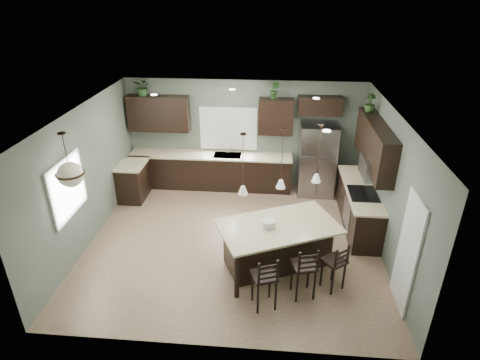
% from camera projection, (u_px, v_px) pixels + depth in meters
% --- Properties ---
extents(ground, '(6.00, 6.00, 0.00)m').
position_uv_depth(ground, '(234.00, 241.00, 8.50)').
color(ground, '#9E8466').
rests_on(ground, ground).
extents(pantry_door, '(0.04, 0.82, 2.04)m').
position_uv_depth(pantry_door, '(408.00, 253.00, 6.43)').
color(pantry_door, white).
rests_on(pantry_door, ground).
extents(window_back, '(1.35, 0.02, 1.00)m').
position_uv_depth(window_back, '(228.00, 129.00, 10.28)').
color(window_back, white).
rests_on(window_back, room_shell).
extents(window_left, '(0.02, 1.10, 1.00)m').
position_uv_depth(window_left, '(67.00, 188.00, 7.33)').
color(window_left, white).
rests_on(window_left, room_shell).
extents(left_return_cabs, '(0.60, 0.90, 0.90)m').
position_uv_depth(left_return_cabs, '(133.00, 181.00, 10.03)').
color(left_return_cabs, black).
rests_on(left_return_cabs, ground).
extents(left_return_countertop, '(0.66, 0.96, 0.04)m').
position_uv_depth(left_return_countertop, '(132.00, 164.00, 9.82)').
color(left_return_countertop, beige).
rests_on(left_return_countertop, left_return_cabs).
extents(back_lower_cabs, '(4.20, 0.60, 0.90)m').
position_uv_depth(back_lower_cabs, '(211.00, 171.00, 10.55)').
color(back_lower_cabs, black).
rests_on(back_lower_cabs, ground).
extents(back_countertop, '(4.20, 0.66, 0.04)m').
position_uv_depth(back_countertop, '(210.00, 155.00, 10.33)').
color(back_countertop, beige).
rests_on(back_countertop, back_lower_cabs).
extents(sink_inset, '(0.70, 0.45, 0.01)m').
position_uv_depth(sink_inset, '(227.00, 155.00, 10.28)').
color(sink_inset, gray).
rests_on(sink_inset, back_countertop).
extents(faucet, '(0.02, 0.02, 0.28)m').
position_uv_depth(faucet, '(227.00, 150.00, 10.19)').
color(faucet, silver).
rests_on(faucet, back_countertop).
extents(back_upper_left, '(1.55, 0.34, 0.90)m').
position_uv_depth(back_upper_left, '(159.00, 114.00, 10.10)').
color(back_upper_left, black).
rests_on(back_upper_left, room_shell).
extents(back_upper_right, '(0.85, 0.34, 0.90)m').
position_uv_depth(back_upper_right, '(276.00, 117.00, 9.87)').
color(back_upper_right, black).
rests_on(back_upper_right, room_shell).
extents(fridge_header, '(1.05, 0.34, 0.45)m').
position_uv_depth(fridge_header, '(320.00, 106.00, 9.66)').
color(fridge_header, black).
rests_on(fridge_header, room_shell).
extents(right_lower_cabs, '(0.60, 2.35, 0.90)m').
position_uv_depth(right_lower_cabs, '(359.00, 207.00, 8.87)').
color(right_lower_cabs, black).
rests_on(right_lower_cabs, ground).
extents(right_countertop, '(0.66, 2.35, 0.04)m').
position_uv_depth(right_countertop, '(361.00, 189.00, 8.66)').
color(right_countertop, beige).
rests_on(right_countertop, right_lower_cabs).
extents(cooktop, '(0.58, 0.75, 0.02)m').
position_uv_depth(cooktop, '(363.00, 194.00, 8.41)').
color(cooktop, black).
rests_on(cooktop, right_countertop).
extents(wall_oven_front, '(0.01, 0.72, 0.60)m').
position_uv_depth(wall_oven_front, '(347.00, 213.00, 8.65)').
color(wall_oven_front, gray).
rests_on(wall_oven_front, right_lower_cabs).
extents(right_upper_cabs, '(0.34, 2.35, 0.90)m').
position_uv_depth(right_upper_cabs, '(375.00, 144.00, 8.19)').
color(right_upper_cabs, black).
rests_on(right_upper_cabs, room_shell).
extents(microwave, '(0.40, 0.75, 0.40)m').
position_uv_depth(microwave, '(372.00, 168.00, 8.13)').
color(microwave, gray).
rests_on(microwave, right_upper_cabs).
extents(refrigerator, '(0.90, 0.74, 1.85)m').
position_uv_depth(refrigerator, '(317.00, 160.00, 10.04)').
color(refrigerator, gray).
rests_on(refrigerator, ground).
extents(kitchen_island, '(2.46, 2.00, 0.92)m').
position_uv_depth(kitchen_island, '(278.00, 246.00, 7.56)').
color(kitchen_island, black).
rests_on(kitchen_island, ground).
extents(serving_dish, '(0.24, 0.24, 0.14)m').
position_uv_depth(serving_dish, '(269.00, 224.00, 7.26)').
color(serving_dish, silver).
rests_on(serving_dish, kitchen_island).
extents(bar_stool_left, '(0.50, 0.50, 1.04)m').
position_uv_depth(bar_stool_left, '(264.00, 281.00, 6.58)').
color(bar_stool_left, black).
rests_on(bar_stool_left, ground).
extents(bar_stool_center, '(0.48, 0.48, 1.05)m').
position_uv_depth(bar_stool_center, '(304.00, 271.00, 6.82)').
color(bar_stool_center, black).
rests_on(bar_stool_center, ground).
extents(bar_stool_right, '(0.50, 0.50, 0.96)m').
position_uv_depth(bar_stool_right, '(334.00, 266.00, 7.00)').
color(bar_stool_right, black).
rests_on(bar_stool_right, ground).
extents(pendant_left, '(0.17, 0.17, 1.10)m').
position_uv_depth(pendant_left, '(243.00, 165.00, 6.55)').
color(pendant_left, silver).
rests_on(pendant_left, room_shell).
extents(pendant_center, '(0.17, 0.17, 1.10)m').
position_uv_depth(pendant_center, '(282.00, 159.00, 6.76)').
color(pendant_center, white).
rests_on(pendant_center, room_shell).
extents(pendant_right, '(0.17, 0.17, 1.10)m').
position_uv_depth(pendant_right, '(319.00, 154.00, 6.97)').
color(pendant_right, silver).
rests_on(pendant_right, room_shell).
extents(chandelier, '(0.47, 0.47, 0.97)m').
position_uv_depth(chandelier, '(67.00, 160.00, 6.56)').
color(chandelier, beige).
rests_on(chandelier, room_shell).
extents(plant_back_left, '(0.50, 0.47, 0.45)m').
position_uv_depth(plant_back_left, '(143.00, 87.00, 9.80)').
color(plant_back_left, '#264A20').
rests_on(plant_back_left, back_upper_left).
extents(plant_back_right, '(0.28, 0.25, 0.42)m').
position_uv_depth(plant_back_right, '(275.00, 90.00, 9.56)').
color(plant_back_right, '#254F22').
rests_on(plant_back_right, back_upper_right).
extents(plant_right_wall, '(0.27, 0.27, 0.39)m').
position_uv_depth(plant_right_wall, '(370.00, 103.00, 8.60)').
color(plant_right_wall, '#2E4D21').
rests_on(plant_right_wall, right_upper_cabs).
extents(room_shell, '(6.00, 6.00, 6.00)m').
position_uv_depth(room_shell, '(233.00, 168.00, 7.75)').
color(room_shell, '#5D6A5C').
rests_on(room_shell, ground).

